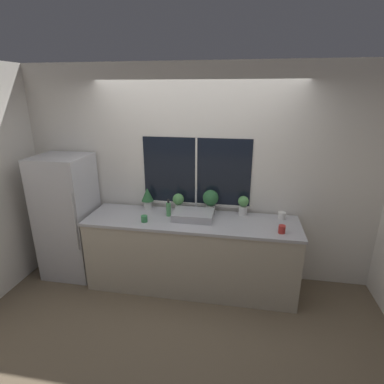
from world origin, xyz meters
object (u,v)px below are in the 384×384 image
potted_plant_far_left (147,196)px  potted_plant_center_right (211,199)px  refrigerator (68,217)px  potted_plant_center_left (178,201)px  mug_white (282,216)px  mug_green (144,219)px  potted_plant_far_right (243,204)px  soap_bottle (169,209)px  sink (193,215)px  mug_red (282,229)px

potted_plant_far_left → potted_plant_center_right: 0.82m
refrigerator → potted_plant_center_left: bearing=8.7°
mug_white → mug_green: 1.64m
mug_green → potted_plant_far_left: bearing=102.1°
refrigerator → potted_plant_far_right: size_ratio=6.63×
refrigerator → potted_plant_center_left: refrigerator is taller
potted_plant_center_right → mug_green: bearing=-150.8°
potted_plant_center_right → soap_bottle: bearing=-159.0°
soap_bottle → mug_green: size_ratio=2.84×
sink → potted_plant_far_right: bearing=20.2°
potted_plant_far_right → mug_white: potted_plant_far_right is taller
refrigerator → potted_plant_center_right: 1.88m
potted_plant_far_left → potted_plant_far_right: size_ratio=1.14×
potted_plant_far_left → potted_plant_center_right: bearing=0.0°
mug_green → potted_plant_center_right: bearing=29.2°
potted_plant_center_right → mug_white: size_ratio=3.33×
potted_plant_far_left → soap_bottle: bearing=-30.1°
potted_plant_far_left → potted_plant_far_right: (1.22, -0.00, -0.03)m
sink → potted_plant_center_right: size_ratio=1.62×
soap_bottle → potted_plant_center_right: bearing=21.0°
potted_plant_far_left → potted_plant_center_left: potted_plant_far_left is taller
mug_white → mug_red: bearing=-95.9°
potted_plant_far_left → mug_green: 0.44m
refrigerator → sink: refrigerator is taller
refrigerator → mug_red: refrigerator is taller
potted_plant_center_left → mug_green: (-0.32, -0.41, -0.10)m
potted_plant_center_left → mug_red: (1.24, -0.43, -0.09)m
potted_plant_far_right → soap_bottle: size_ratio=1.13×
soap_bottle → mug_green: soap_bottle is taller
potted_plant_far_left → refrigerator: bearing=-167.9°
potted_plant_center_left → mug_red: 1.32m
potted_plant_center_right → refrigerator: bearing=-173.2°
sink → potted_plant_center_left: 0.33m
potted_plant_far_left → mug_white: bearing=-1.8°
potted_plant_center_left → mug_white: 1.28m
mug_white → soap_bottle: bearing=-174.3°
mug_white → potted_plant_far_right: bearing=173.5°
mug_green → sink: bearing=19.4°
refrigerator → mug_green: refrigerator is taller
potted_plant_center_left → mug_green: 0.53m
potted_plant_far_left → mug_red: size_ratio=3.20×
refrigerator → potted_plant_center_left: 1.47m
potted_plant_center_left → sink: bearing=-43.1°
refrigerator → soap_bottle: size_ratio=7.50×
sink → potted_plant_far_left: bearing=161.4°
soap_bottle → mug_green: 0.33m
potted_plant_far_left → potted_plant_center_right: (0.82, 0.00, 0.01)m
sink → soap_bottle: size_ratio=2.22×
refrigerator → sink: bearing=0.1°
potted_plant_far_left → mug_green: (0.09, -0.41, -0.13)m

